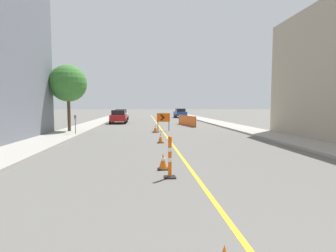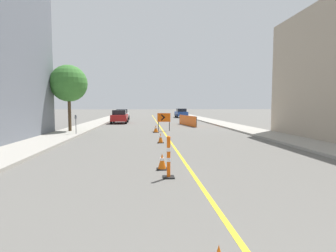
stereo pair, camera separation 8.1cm
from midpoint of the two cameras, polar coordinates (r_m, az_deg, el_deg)
lane_stripe at (r=28.92m, az=-1.95°, el=0.27°), size 0.12×58.33×0.01m
sidewalk_left at (r=29.45m, az=-16.22°, el=0.29°), size 2.51×58.33×0.13m
sidewalk_right at (r=30.18m, az=11.98°, el=0.47°), size 2.51×58.33×0.13m
traffic_cone_second at (r=8.81m, az=-1.03°, el=-7.73°), size 0.35×0.35×0.54m
traffic_cone_third at (r=14.93m, az=-1.47°, el=-2.62°), size 0.35×0.35×0.58m
traffic_cone_fourth at (r=20.69m, az=-2.55°, el=-0.61°), size 0.47×0.47×0.60m
delineator_post_front at (r=7.76m, az=0.43°, el=-7.32°), size 0.34×0.34×1.25m
arrow_barricade_primary at (r=21.91m, az=-0.80°, el=1.69°), size 1.09×0.16×1.49m
safety_mesh_fence at (r=28.05m, az=4.31°, el=1.21°), size 0.97×5.57×1.06m
parked_car_curb_near at (r=31.97m, az=-10.41°, el=2.03°), size 1.94×4.33×1.59m
parked_car_curb_mid at (r=38.44m, az=-9.89°, el=2.44°), size 2.04×4.39×1.59m
parked_car_curb_far at (r=46.40m, az=2.93°, el=2.84°), size 1.95×4.34×1.59m
parking_meter_near_curb at (r=19.58m, az=-19.33°, el=1.18°), size 0.12×0.11×1.35m
street_tree_left_near at (r=22.01m, az=-20.70°, el=8.64°), size 2.84×2.84×5.14m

